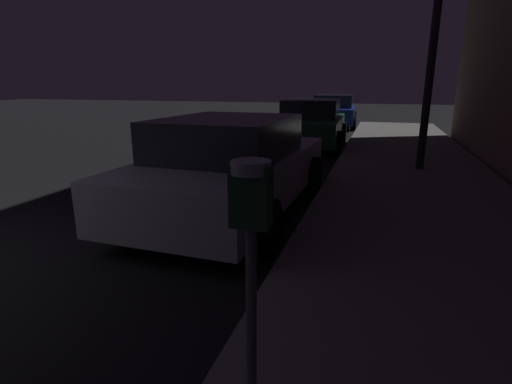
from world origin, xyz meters
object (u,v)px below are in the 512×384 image
object	(u,v)px
parking_meter	(251,230)
car_blue	(334,111)
car_silver	(232,166)
car_green	(311,124)

from	to	relation	value
parking_meter	car_blue	xyz separation A→B (m)	(-1.49, 16.58, -0.50)
parking_meter	car_blue	distance (m)	16.66
car_silver	car_green	xyz separation A→B (m)	(0.00, 6.88, -0.01)
parking_meter	car_blue	bearing A→B (deg)	95.14
car_silver	car_blue	size ratio (longest dim) A/B	1.04
car_silver	car_green	world-z (taller)	same
car_silver	car_green	distance (m)	6.88
car_silver	parking_meter	bearing A→B (deg)	-67.72
parking_meter	car_blue	size ratio (longest dim) A/B	0.33
parking_meter	car_silver	bearing A→B (deg)	112.28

